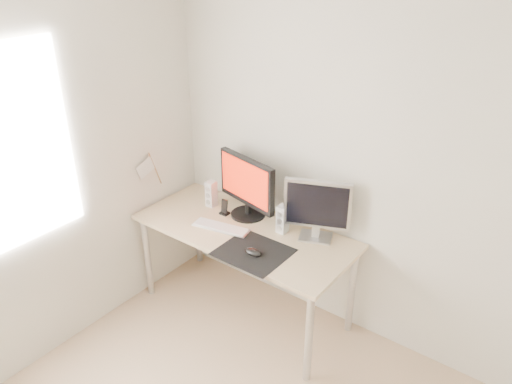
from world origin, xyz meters
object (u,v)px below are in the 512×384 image
Objects in this scene: speaker_right at (283,219)px; main_monitor at (247,185)px; mouse at (253,252)px; second_monitor at (317,207)px; desk at (244,239)px; speaker_left at (211,194)px; phone_dock at (225,210)px; keyboard at (221,227)px.

main_monitor is at bearing 174.42° from speaker_right.
mouse is 0.53m from second_monitor.
desk is 0.47m from speaker_left.
keyboard is at bearing -56.97° from phone_dock.
speaker_left is at bearing -179.26° from speaker_right.
phone_dock is at bearing -170.57° from second_monitor.
second_monitor is 0.28m from speaker_right.
speaker_right is (-0.01, 0.36, 0.08)m from mouse.
second_monitor is at bearing 3.63° from main_monitor.
speaker_right reaches higher than desk.
mouse is 0.27× the size of keyboard.
mouse is at bearing -116.87° from second_monitor.
speaker_left is (-0.67, 0.35, 0.08)m from mouse.
phone_dock is at bearing -174.15° from speaker_right.
desk is 0.19m from keyboard.
speaker_right is at bearing 30.50° from keyboard.
second_monitor is 2.12× the size of speaker_left.
main_monitor is at bearing 81.58° from keyboard.
desk is at bearing 138.71° from mouse.
mouse is 0.07× the size of desk.
main_monitor is (-0.10, 0.17, 0.33)m from desk.
desk is 3.67× the size of keyboard.
speaker_right is (0.24, 0.14, 0.18)m from desk.
speaker_right is (0.66, 0.01, 0.00)m from speaker_left.
keyboard is (-0.61, -0.29, -0.23)m from second_monitor.
speaker_left is at bearing 152.44° from mouse.
keyboard is at bearing -149.50° from speaker_right.
desk is 0.29m from phone_dock.
phone_dock reaches higher than desk.
mouse is 0.58× the size of speaker_left.
main_monitor is 1.26× the size of second_monitor.
main_monitor is (-0.35, 0.39, 0.23)m from mouse.
speaker_left is at bearing -174.98° from second_monitor.
second_monitor is at bearing 9.43° from phone_dock.
mouse is 0.57m from main_monitor.
speaker_right is at bearing 0.74° from speaker_left.
speaker_right reaches higher than mouse.
main_monitor is 0.57m from second_monitor.
speaker_left is at bearing 165.88° from phone_dock.
second_monitor is at bearing 5.02° from speaker_left.
keyboard is 0.21m from phone_dock.
speaker_left is at bearing -172.48° from main_monitor.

